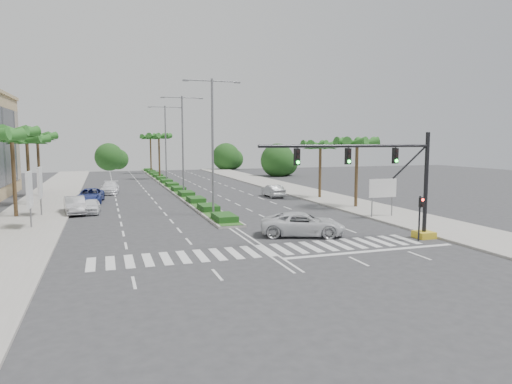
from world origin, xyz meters
TOP-DOWN VIEW (x-y plane):
  - ground at (0.00, 0.00)m, footprint 160.00×160.00m
  - footpath_right at (15.20, 20.00)m, footprint 6.00×120.00m
  - footpath_left at (-15.20, 20.00)m, footprint 6.00×120.00m
  - median at (0.00, 45.00)m, footprint 2.20×75.00m
  - median_grass at (0.00, 45.00)m, footprint 1.80×75.00m
  - signal_gantry at (9.27, -0.00)m, footprint 12.60×1.20m
  - pedestrian_signal at (10.60, -0.68)m, footprint 0.28×0.36m
  - direction_sign at (13.50, 7.99)m, footprint 2.70×0.11m
  - billboard_near at (-14.50, 12.00)m, footprint 0.18×2.10m
  - billboard_far at (-14.50, 18.00)m, footprint 0.18×2.10m
  - palm_left_mid at (-16.50, 18.00)m, footprint 4.57×4.68m
  - palm_left_far at (-16.50, 26.00)m, footprint 4.57×4.68m
  - palm_left_end at (-16.50, 34.00)m, footprint 4.57×4.68m
  - palm_right_near at (14.50, 14.00)m, footprint 4.57×4.68m
  - palm_right_far at (14.50, 22.00)m, footprint 4.57×4.68m
  - palm_median_a at (0.00, 55.00)m, footprint 4.57×4.68m
  - palm_median_b at (0.00, 70.00)m, footprint 4.57×4.68m
  - streetlight_near at (0.00, 14.00)m, footprint 5.10×0.25m
  - streetlight_mid at (0.00, 30.00)m, footprint 5.10×0.25m
  - streetlight_far at (0.00, 46.00)m, footprint 5.10×0.25m
  - car_parked_a at (-10.40, 18.58)m, footprint 1.74×3.95m
  - car_parked_b at (-11.80, 18.75)m, footprint 2.28×4.98m
  - car_parked_c at (-10.66, 26.41)m, footprint 3.03×5.71m
  - car_parked_d at (-8.53, 34.81)m, footprint 2.50×5.28m
  - car_crossing at (3.93, 3.34)m, footprint 6.48×4.59m
  - car_right at (9.84, 25.03)m, footprint 1.65×4.42m

SIDE VIEW (x-z plane):
  - ground at x=0.00m, z-range 0.00..0.00m
  - footpath_right at x=15.20m, z-range 0.00..0.15m
  - footpath_left at x=-15.20m, z-range 0.00..0.15m
  - median at x=0.00m, z-range 0.00..0.20m
  - median_grass at x=0.00m, z-range 0.20..0.24m
  - car_parked_a at x=-10.40m, z-range 0.00..1.32m
  - car_right at x=9.84m, z-range 0.00..1.44m
  - car_parked_d at x=-8.53m, z-range 0.00..1.49m
  - car_parked_c at x=-10.66m, z-range 0.00..1.53m
  - car_parked_b at x=-11.80m, z-range 0.00..1.58m
  - car_crossing at x=3.93m, z-range 0.00..1.64m
  - pedestrian_signal at x=10.60m, z-range 0.54..3.54m
  - direction_sign at x=13.50m, z-range 0.75..4.15m
  - billboard_near at x=-14.50m, z-range 0.79..5.14m
  - billboard_far at x=-14.50m, z-range 0.79..5.14m
  - signal_gantry at x=9.27m, z-range -0.14..7.06m
  - palm_right_far at x=14.50m, z-range 2.54..9.29m
  - palm_right_near at x=14.50m, z-range 2.68..9.73m
  - palm_left_far at x=-16.50m, z-range 2.82..10.17m
  - streetlight_near at x=0.00m, z-range 0.81..12.81m
  - streetlight_mid at x=0.00m, z-range 0.81..12.81m
  - streetlight_far at x=0.00m, z-range 0.81..12.81m
  - palm_left_end at x=-16.50m, z-range 3.01..10.76m
  - palm_left_mid at x=-16.50m, z-range 3.10..11.05m
  - palm_median_a at x=0.00m, z-range 3.15..11.20m
  - palm_median_b at x=0.00m, z-range 3.15..11.20m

